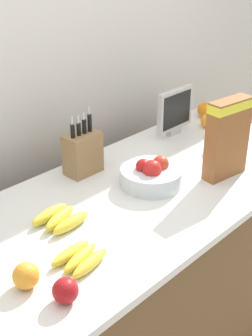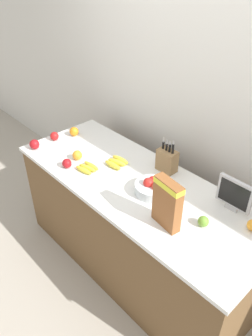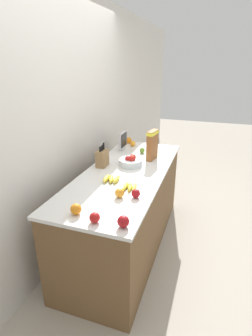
% 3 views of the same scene
% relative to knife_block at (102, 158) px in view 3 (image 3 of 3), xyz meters
% --- Properties ---
extents(ground_plane, '(14.00, 14.00, 0.00)m').
position_rel_knife_block_xyz_m(ground_plane, '(-0.05, -0.28, -0.98)').
color(ground_plane, '#B2A899').
extents(wall_back, '(9.00, 0.06, 2.60)m').
position_rel_knife_block_xyz_m(wall_back, '(-0.05, 0.33, 0.32)').
color(wall_back, silver).
rests_on(wall_back, ground_plane).
extents(counter, '(2.05, 0.78, 0.89)m').
position_rel_knife_block_xyz_m(counter, '(-0.05, -0.28, -0.53)').
color(counter, brown).
rests_on(counter, ground_plane).
extents(knife_block, '(0.15, 0.09, 0.28)m').
position_rel_knife_block_xyz_m(knife_block, '(0.00, 0.00, 0.00)').
color(knife_block, '#937047').
rests_on(knife_block, counter).
extents(small_monitor, '(0.24, 0.03, 0.23)m').
position_rel_knife_block_xyz_m(small_monitor, '(0.58, -0.02, 0.03)').
color(small_monitor, '#B7B7BC').
rests_on(small_monitor, counter).
extents(cereal_box, '(0.21, 0.10, 0.33)m').
position_rel_knife_block_xyz_m(cereal_box, '(0.38, -0.44, 0.09)').
color(cereal_box, brown).
rests_on(cereal_box, counter).
extents(fruit_bowl, '(0.25, 0.25, 0.12)m').
position_rel_knife_block_xyz_m(fruit_bowl, '(0.11, -0.28, -0.05)').
color(fruit_bowl, silver).
rests_on(fruit_bowl, counter).
extents(banana_bunch_left, '(0.17, 0.14, 0.04)m').
position_rel_knife_block_xyz_m(banana_bunch_left, '(-0.41, -0.44, -0.07)').
color(banana_bunch_left, yellow).
rests_on(banana_bunch_left, counter).
extents(banana_bunch_right, '(0.18, 0.15, 0.04)m').
position_rel_knife_block_xyz_m(banana_bunch_right, '(-0.31, -0.23, -0.07)').
color(banana_bunch_right, yellow).
rests_on(banana_bunch_right, counter).
extents(apple_leftmost, '(0.07, 0.07, 0.07)m').
position_rel_knife_block_xyz_m(apple_leftmost, '(0.55, -0.28, -0.06)').
color(apple_leftmost, '#6B9E33').
rests_on(apple_leftmost, counter).
extents(apple_rightmost, '(0.07, 0.07, 0.07)m').
position_rel_knife_block_xyz_m(apple_rightmost, '(-0.55, -0.53, -0.05)').
color(apple_rightmost, '#A31419').
rests_on(apple_rightmost, counter).
extents(apple_near_bananas, '(0.08, 0.08, 0.08)m').
position_rel_knife_block_xyz_m(apple_near_bananas, '(-0.96, -0.57, -0.05)').
color(apple_near_bananas, '#A31419').
rests_on(apple_near_bananas, counter).
extents(apple_rear, '(0.08, 0.08, 0.08)m').
position_rel_knife_block_xyz_m(apple_rear, '(-0.98, -0.37, -0.05)').
color(apple_rear, red).
rests_on(apple_rear, counter).
extents(orange_mid_left, '(0.08, 0.08, 0.08)m').
position_rel_knife_block_xyz_m(orange_mid_left, '(-0.93, -0.20, -0.05)').
color(orange_mid_left, orange).
rests_on(orange_mid_left, counter).
extents(orange_back_center, '(0.08, 0.08, 0.08)m').
position_rel_knife_block_xyz_m(orange_back_center, '(0.88, 0.00, -0.05)').
color(orange_back_center, orange).
rests_on(orange_back_center, counter).
extents(orange_front_left, '(0.08, 0.08, 0.08)m').
position_rel_knife_block_xyz_m(orange_front_left, '(-0.59, -0.41, -0.05)').
color(orange_front_left, orange).
rests_on(orange_front_left, counter).
extents(orange_front_right, '(0.07, 0.07, 0.07)m').
position_rel_knife_block_xyz_m(orange_front_right, '(0.77, -0.09, -0.05)').
color(orange_front_right, orange).
rests_on(orange_front_right, counter).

